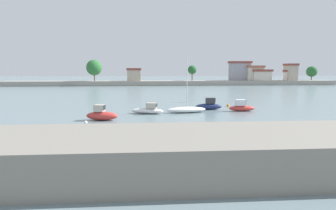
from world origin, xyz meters
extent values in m
plane|color=slate|center=(0.00, 0.00, 0.00)|extent=(400.00, 400.00, 0.00)
cube|color=gray|center=(0.00, -8.58, 1.10)|extent=(92.79, 7.05, 2.20)
ellipsoid|color=#C63833|center=(-14.21, 8.98, 0.49)|extent=(3.80, 2.03, 0.99)
cube|color=#BCB2A3|center=(-14.49, 9.03, 1.37)|extent=(1.24, 1.22, 0.77)
cube|color=black|center=(-13.97, 8.93, 1.45)|extent=(0.25, 0.93, 0.54)
ellipsoid|color=white|center=(-9.11, 13.56, 0.36)|extent=(4.49, 2.44, 0.71)
cube|color=#BCB2A3|center=(-8.57, 13.41, 1.06)|extent=(1.49, 1.30, 0.70)
cube|color=black|center=(-7.95, 13.25, 1.13)|extent=(0.31, 0.90, 0.49)
ellipsoid|color=white|center=(-4.01, 14.05, 0.39)|extent=(5.54, 2.43, 0.77)
cylinder|color=silver|center=(-3.92, 14.06, 4.01)|extent=(0.10, 0.10, 6.48)
cylinder|color=#B7B7BC|center=(-5.02, 13.88, 1.37)|extent=(2.03, 0.41, 0.08)
ellipsoid|color=navy|center=(-0.45, 16.67, 0.43)|extent=(3.77, 1.40, 0.86)
cube|color=#333338|center=(-0.23, 16.66, 1.26)|extent=(1.33, 0.74, 0.80)
cube|color=black|center=(0.41, 16.62, 1.34)|extent=(0.12, 0.60, 0.56)
ellipsoid|color=#C63833|center=(3.74, 14.86, 0.38)|extent=(3.56, 1.36, 0.77)
cube|color=silver|center=(3.51, 14.87, 1.17)|extent=(1.36, 0.97, 0.80)
cube|color=black|center=(4.16, 14.83, 1.25)|extent=(0.12, 0.82, 0.56)
sphere|color=white|center=(-4.45, 4.54, 0.13)|extent=(0.25, 0.25, 0.25)
sphere|color=white|center=(-15.59, 6.68, 0.18)|extent=(0.36, 0.36, 0.36)
sphere|color=orange|center=(3.16, 19.62, 0.21)|extent=(0.42, 0.42, 0.42)
cube|color=gray|center=(0.00, 78.02, 0.78)|extent=(113.09, 7.41, 1.56)
cube|color=#B2A38E|center=(-12.97, 77.65, 3.35)|extent=(4.48, 3.36, 3.58)
cube|color=brown|center=(-12.97, 77.65, 5.49)|extent=(4.93, 3.69, 0.70)
cube|color=#99939E|center=(23.89, 79.03, 4.54)|extent=(6.98, 3.73, 5.97)
cube|color=brown|center=(23.89, 79.03, 7.88)|extent=(7.68, 4.10, 0.70)
cube|color=beige|center=(28.76, 77.85, 3.79)|extent=(5.60, 3.95, 4.47)
cube|color=#995B42|center=(28.76, 77.85, 6.38)|extent=(6.16, 4.34, 0.70)
cube|color=beige|center=(30.86, 77.19, 3.12)|extent=(6.39, 4.12, 3.12)
cube|color=brown|center=(30.86, 77.19, 5.03)|extent=(7.03, 4.53, 0.70)
cube|color=#B2A38E|center=(41.85, 77.82, 4.14)|extent=(3.13, 4.91, 5.16)
cube|color=brown|center=(41.85, 77.82, 7.07)|extent=(3.45, 5.40, 0.70)
cube|color=beige|center=(41.89, 78.67, 3.02)|extent=(3.22, 3.16, 2.92)
cube|color=brown|center=(41.89, 78.67, 4.83)|extent=(3.54, 3.47, 0.70)
cylinder|color=brown|center=(6.93, 78.34, 2.81)|extent=(0.36, 0.36, 2.49)
sphere|color=#235B2D|center=(6.93, 78.34, 5.26)|extent=(3.02, 3.02, 3.02)
cylinder|color=brown|center=(50.54, 79.48, 2.32)|extent=(0.36, 0.36, 1.52)
sphere|color=#235B2D|center=(50.54, 79.48, 4.59)|extent=(3.80, 3.80, 3.80)
cylinder|color=brown|center=(-26.08, 76.94, 2.76)|extent=(0.36, 0.36, 2.39)
sphere|color=#2D6B33|center=(-26.08, 76.94, 6.02)|extent=(5.17, 5.17, 5.17)
camera|label=1|loc=(-9.40, -24.67, 5.79)|focal=32.10mm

